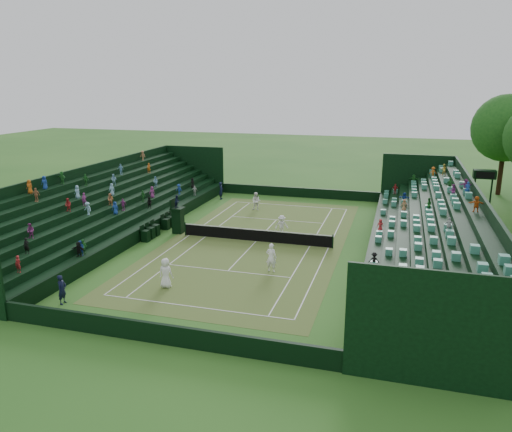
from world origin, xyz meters
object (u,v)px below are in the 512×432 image
at_px(player_near_west, 166,273).
at_px(player_far_east, 282,225).
at_px(player_far_west, 256,201).
at_px(tennis_net, 256,235).
at_px(umpire_chair, 178,217).
at_px(player_near_east, 271,258).

distance_m(player_near_west, player_far_east, 12.71).
bearing_deg(player_far_west, tennis_net, -69.93).
bearing_deg(umpire_chair, player_near_east, -33.49).
bearing_deg(player_far_west, umpire_chair, -110.12).
bearing_deg(player_near_west, player_near_east, -138.76).
xyz_separation_m(tennis_net, player_near_west, (-2.60, -9.88, 0.37)).
bearing_deg(player_near_east, player_near_west, 43.21).
distance_m(player_near_west, player_near_east, 6.72).
distance_m(player_near_east, player_far_east, 7.95).
relative_size(tennis_net, player_near_east, 6.19).
relative_size(umpire_chair, player_near_east, 1.64).
distance_m(umpire_chair, player_near_west, 11.08).
relative_size(player_near_west, player_far_west, 1.05).
distance_m(tennis_net, player_near_west, 10.22).
distance_m(umpire_chair, player_near_east, 11.12).
xyz_separation_m(umpire_chair, player_far_east, (8.07, 1.73, -0.52)).
relative_size(umpire_chair, player_far_east, 1.92).
relative_size(umpire_chair, player_far_west, 1.80).
bearing_deg(umpire_chair, player_near_west, -68.78).
bearing_deg(tennis_net, player_far_east, 55.87).
relative_size(player_near_west, player_near_east, 0.95).
height_order(tennis_net, player_near_east, player_near_east).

